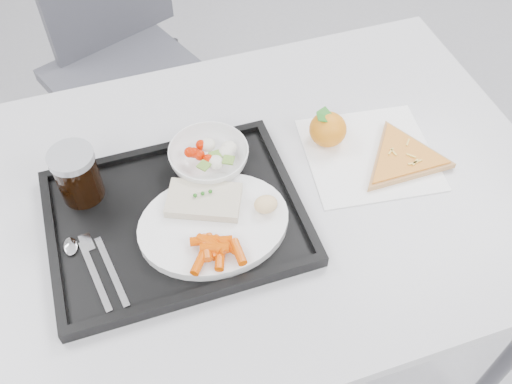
# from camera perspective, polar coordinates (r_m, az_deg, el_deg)

# --- Properties ---
(table) EXTENTS (1.20, 0.80, 0.75)m
(table) POSITION_cam_1_polar(r_m,az_deg,el_deg) (1.14, -1.60, -2.16)
(table) COLOR #B1B2B4
(table) RESTS_ON ground
(chair) EXTENTS (0.55, 0.55, 0.93)m
(chair) POSITION_cam_1_polar(r_m,az_deg,el_deg) (1.82, -13.48, 14.43)
(chair) COLOR #3D3E46
(chair) RESTS_ON ground
(tray) EXTENTS (0.45, 0.35, 0.03)m
(tray) POSITION_cam_1_polar(r_m,az_deg,el_deg) (1.05, -8.00, -2.65)
(tray) COLOR black
(tray) RESTS_ON table
(dinner_plate) EXTENTS (0.27, 0.27, 0.02)m
(dinner_plate) POSITION_cam_1_polar(r_m,az_deg,el_deg) (1.01, -4.25, -3.21)
(dinner_plate) COLOR white
(dinner_plate) RESTS_ON tray
(fish_fillet) EXTENTS (0.15, 0.13, 0.03)m
(fish_fillet) POSITION_cam_1_polar(r_m,az_deg,el_deg) (1.02, -5.23, -0.79)
(fish_fillet) COLOR beige
(fish_fillet) RESTS_ON dinner_plate
(bread_roll) EXTENTS (0.05, 0.04, 0.03)m
(bread_roll) POSITION_cam_1_polar(r_m,az_deg,el_deg) (1.00, 0.99, -1.23)
(bread_roll) COLOR tan
(bread_roll) RESTS_ON dinner_plate
(salad_bowl) EXTENTS (0.15, 0.15, 0.05)m
(salad_bowl) POSITION_cam_1_polar(r_m,az_deg,el_deg) (1.09, -4.73, 3.43)
(salad_bowl) COLOR white
(salad_bowl) RESTS_ON tray
(cola_glass) EXTENTS (0.08, 0.08, 0.11)m
(cola_glass) POSITION_cam_1_polar(r_m,az_deg,el_deg) (1.07, -17.47, 1.72)
(cola_glass) COLOR black
(cola_glass) RESTS_ON tray
(cutlery) EXTENTS (0.09, 0.17, 0.01)m
(cutlery) POSITION_cam_1_polar(r_m,az_deg,el_deg) (1.01, -16.19, -6.69)
(cutlery) COLOR silver
(cutlery) RESTS_ON tray
(napkin) EXTENTS (0.28, 0.27, 0.00)m
(napkin) POSITION_cam_1_polar(r_m,az_deg,el_deg) (1.17, 11.25, 3.74)
(napkin) COLOR white
(napkin) RESTS_ON table
(tangerine) EXTENTS (0.08, 0.08, 0.07)m
(tangerine) POSITION_cam_1_polar(r_m,az_deg,el_deg) (1.15, 7.20, 6.25)
(tangerine) COLOR orange
(tangerine) RESTS_ON napkin
(pizza_slice) EXTENTS (0.30, 0.30, 0.02)m
(pizza_slice) POSITION_cam_1_polar(r_m,az_deg,el_deg) (1.16, 14.47, 3.32)
(pizza_slice) COLOR tan
(pizza_slice) RESTS_ON napkin
(carrot_pile) EXTENTS (0.09, 0.08, 0.03)m
(carrot_pile) POSITION_cam_1_polar(r_m,az_deg,el_deg) (0.96, -4.14, -5.63)
(carrot_pile) COLOR #CE4501
(carrot_pile) RESTS_ON dinner_plate
(salad_contents) EXTENTS (0.10, 0.08, 0.02)m
(salad_contents) POSITION_cam_1_polar(r_m,az_deg,el_deg) (1.09, -4.38, 3.96)
(salad_contents) COLOR #BD1A00
(salad_contents) RESTS_ON salad_bowl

